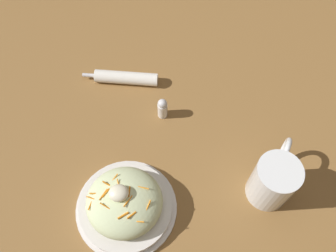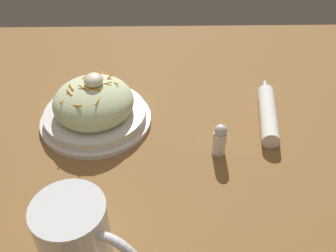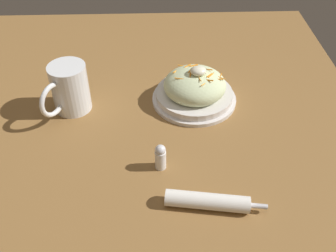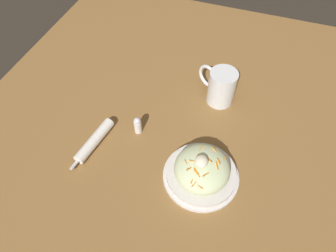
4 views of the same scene
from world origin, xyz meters
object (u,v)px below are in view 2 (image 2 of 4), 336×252
(salad_plate, at_px, (94,107))
(salt_shaker, at_px, (220,139))
(beer_mug, at_px, (78,243))
(napkin_roll, at_px, (268,114))

(salad_plate, xyz_separation_m, salt_shaker, (0.10, 0.25, -0.00))
(salad_plate, relative_size, beer_mug, 1.55)
(salad_plate, height_order, beer_mug, beer_mug)
(salad_plate, distance_m, napkin_roll, 0.37)
(salad_plate, bearing_deg, beer_mug, 3.92)
(salad_plate, xyz_separation_m, beer_mug, (0.34, 0.02, 0.02))
(beer_mug, xyz_separation_m, salt_shaker, (-0.24, 0.23, -0.02))
(beer_mug, bearing_deg, salt_shaker, 136.09)
(napkin_roll, distance_m, salt_shaker, 0.15)
(napkin_roll, xyz_separation_m, salt_shaker, (0.10, -0.12, 0.02))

